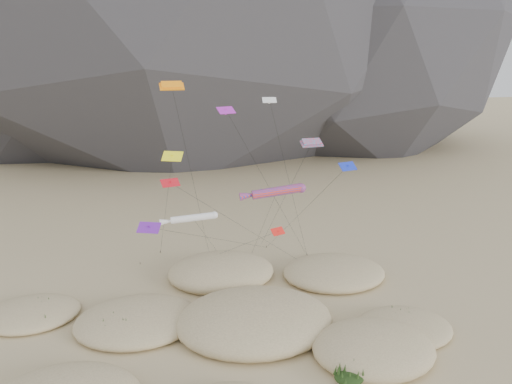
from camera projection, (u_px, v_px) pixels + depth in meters
ground at (253, 352)px, 48.58m from camera, size 500.00×500.00×0.00m
dunes at (236, 320)px, 52.97m from camera, size 48.99×37.21×3.92m
dune_grass at (239, 327)px, 51.47m from camera, size 40.37×25.96×1.52m
kite_stakes at (228, 257)px, 70.89m from camera, size 23.50×7.93×0.30m
rainbow_tube_kite at (275, 192)px, 53.57m from camera, size 7.34×15.41×14.52m
white_tube_kite at (190, 218)px, 56.53m from camera, size 8.58×12.12×10.66m
orange_parafoil at (172, 89)px, 50.78m from camera, size 6.33×14.71×25.36m
multi_parafoil at (311, 145)px, 54.34m from camera, size 2.57×19.11×19.16m
delta_kites at (221, 176)px, 53.94m from camera, size 23.17×22.98×22.92m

